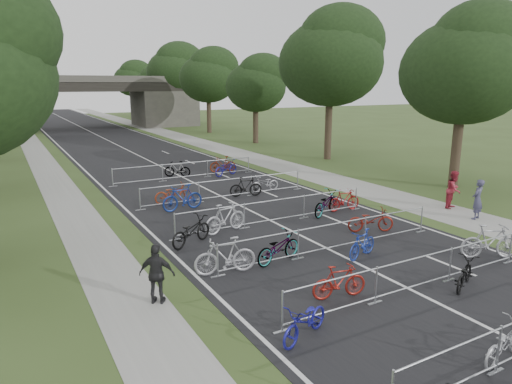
% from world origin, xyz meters
% --- Properties ---
extents(road, '(11.00, 140.00, 0.01)m').
position_xyz_m(road, '(0.00, 50.00, 0.01)').
color(road, black).
rests_on(road, ground).
extents(sidewalk_right, '(3.00, 140.00, 0.01)m').
position_xyz_m(sidewalk_right, '(8.00, 50.00, 0.01)').
color(sidewalk_right, gray).
rests_on(sidewalk_right, ground).
extents(sidewalk_left, '(2.00, 140.00, 0.01)m').
position_xyz_m(sidewalk_left, '(-7.50, 50.00, 0.01)').
color(sidewalk_left, gray).
rests_on(sidewalk_left, ground).
extents(lane_markings, '(0.12, 140.00, 0.00)m').
position_xyz_m(lane_markings, '(0.00, 50.00, 0.00)').
color(lane_markings, silver).
rests_on(lane_markings, ground).
extents(overpass_bridge, '(31.00, 8.00, 7.05)m').
position_xyz_m(overpass_bridge, '(0.00, 65.00, 3.53)').
color(overpass_bridge, '#45433E').
rests_on(overpass_bridge, ground).
extents(tree_right_0, '(7.17, 7.17, 10.93)m').
position_xyz_m(tree_right_0, '(13.11, 15.93, 6.92)').
color(tree_right_0, '#33261C').
rests_on(tree_right_0, ground).
extents(tree_right_1, '(8.18, 8.18, 12.47)m').
position_xyz_m(tree_right_1, '(13.11, 27.93, 7.90)').
color(tree_right_1, '#33261C').
rests_on(tree_right_1, ground).
extents(tree_right_2, '(6.16, 6.16, 9.39)m').
position_xyz_m(tree_right_2, '(13.11, 39.93, 5.95)').
color(tree_right_2, '#33261C').
rests_on(tree_right_2, ground).
extents(tree_right_3, '(7.17, 7.17, 10.93)m').
position_xyz_m(tree_right_3, '(13.11, 51.93, 6.92)').
color(tree_right_3, '#33261C').
rests_on(tree_right_3, ground).
extents(tree_right_4, '(8.18, 8.18, 12.47)m').
position_xyz_m(tree_right_4, '(13.11, 63.93, 7.90)').
color(tree_right_4, '#33261C').
rests_on(tree_right_4, ground).
extents(tree_right_5, '(6.16, 6.16, 9.39)m').
position_xyz_m(tree_right_5, '(13.11, 75.93, 5.95)').
color(tree_right_5, '#33261C').
rests_on(tree_right_5, ground).
extents(tree_right_6, '(7.17, 7.17, 10.93)m').
position_xyz_m(tree_right_6, '(13.11, 87.93, 6.92)').
color(tree_right_6, '#33261C').
rests_on(tree_right_6, ground).
extents(barrier_row_2, '(9.70, 0.08, 1.10)m').
position_xyz_m(barrier_row_2, '(0.00, 7.20, 0.55)').
color(barrier_row_2, '#AAADB3').
rests_on(barrier_row_2, ground).
extents(barrier_row_3, '(9.70, 0.08, 1.10)m').
position_xyz_m(barrier_row_3, '(0.00, 11.00, 0.55)').
color(barrier_row_3, '#AAADB3').
rests_on(barrier_row_3, ground).
extents(barrier_row_4, '(9.70, 0.08, 1.10)m').
position_xyz_m(barrier_row_4, '(0.00, 15.00, 0.55)').
color(barrier_row_4, '#AAADB3').
rests_on(barrier_row_4, ground).
extents(barrier_row_5, '(9.70, 0.08, 1.10)m').
position_xyz_m(barrier_row_5, '(0.00, 20.00, 0.55)').
color(barrier_row_5, '#AAADB3').
rests_on(barrier_row_5, ground).
extents(barrier_row_6, '(9.70, 0.08, 1.10)m').
position_xyz_m(barrier_row_6, '(0.00, 26.00, 0.55)').
color(barrier_row_6, '#AAADB3').
rests_on(barrier_row_6, ground).
extents(bike_5, '(1.78, 0.86, 0.90)m').
position_xyz_m(bike_5, '(-0.99, 3.80, 0.45)').
color(bike_5, '#A7A8AF').
rests_on(bike_5, ground).
extents(bike_8, '(1.87, 1.24, 0.93)m').
position_xyz_m(bike_8, '(-4.30, 6.65, 0.47)').
color(bike_8, navy).
rests_on(bike_8, ground).
extents(bike_9, '(1.72, 0.80, 1.00)m').
position_xyz_m(bike_9, '(-2.22, 7.94, 0.50)').
color(bike_9, maroon).
rests_on(bike_9, ground).
extents(bike_10, '(1.80, 1.27, 0.90)m').
position_xyz_m(bike_10, '(1.48, 6.66, 0.45)').
color(bike_10, black).
rests_on(bike_10, ground).
extents(bike_11, '(2.11, 1.46, 1.24)m').
position_xyz_m(bike_11, '(4.30, 7.76, 0.62)').
color(bike_11, '#999BA1').
rests_on(bike_11, ground).
extents(bike_12, '(2.11, 0.96, 1.22)m').
position_xyz_m(bike_12, '(-4.30, 11.07, 0.61)').
color(bike_12, '#A5A5AD').
rests_on(bike_12, ground).
extents(bike_13, '(2.10, 1.17, 1.04)m').
position_xyz_m(bike_13, '(-2.28, 11.09, 0.52)').
color(bike_13, '#AAADB3').
rests_on(bike_13, ground).
extents(bike_14, '(1.74, 0.96, 1.01)m').
position_xyz_m(bike_14, '(0.51, 10.01, 0.50)').
color(bike_14, navy).
rests_on(bike_14, ground).
extents(bike_15, '(2.02, 1.40, 1.01)m').
position_xyz_m(bike_15, '(2.78, 12.03, 0.50)').
color(bike_15, maroon).
rests_on(bike_15, ground).
extents(bike_16, '(2.17, 1.59, 1.09)m').
position_xyz_m(bike_16, '(-4.25, 14.19, 0.54)').
color(bike_16, black).
rests_on(bike_16, ground).
extents(bike_17, '(2.13, 1.03, 1.23)m').
position_xyz_m(bike_17, '(-2.47, 14.90, 0.62)').
color(bike_17, '#B2B4BA').
rests_on(bike_17, ground).
extents(bike_18, '(2.27, 1.61, 1.13)m').
position_xyz_m(bike_18, '(2.72, 14.94, 0.57)').
color(bike_18, '#AAADB3').
rests_on(bike_18, ground).
extents(bike_19, '(1.80, 0.63, 1.06)m').
position_xyz_m(bike_19, '(3.92, 15.08, 0.53)').
color(bike_19, maroon).
rests_on(bike_19, ground).
extents(bike_20, '(2.14, 0.80, 1.26)m').
position_xyz_m(bike_20, '(-2.82, 18.96, 0.63)').
color(bike_20, navy).
rests_on(bike_20, ground).
extents(bike_21, '(1.96, 0.70, 1.03)m').
position_xyz_m(bike_21, '(-2.75, 20.50, 0.51)').
color(bike_21, '#963115').
rests_on(bike_21, ground).
extents(bike_22, '(1.85, 0.93, 1.07)m').
position_xyz_m(bike_22, '(1.17, 19.95, 0.54)').
color(bike_22, black).
rests_on(bike_22, ground).
extents(bike_23, '(1.76, 0.63, 0.92)m').
position_xyz_m(bike_23, '(2.69, 20.48, 0.46)').
color(bike_23, '#A2A2A9').
rests_on(bike_23, ground).
extents(bike_25, '(1.72, 1.32, 1.04)m').
position_xyz_m(bike_25, '(-0.24, 26.90, 0.52)').
color(bike_25, '#AAADB3').
rests_on(bike_25, ground).
extents(bike_26, '(2.14, 1.40, 1.06)m').
position_xyz_m(bike_26, '(2.73, 25.70, 0.53)').
color(bike_26, navy).
rests_on(bike_26, ground).
extents(bike_27, '(1.90, 0.79, 1.11)m').
position_xyz_m(bike_27, '(3.09, 26.99, 0.56)').
color(bike_27, maroon).
rests_on(bike_27, ground).
extents(pedestrian_a, '(0.76, 0.60, 1.82)m').
position_xyz_m(pedestrian_a, '(8.24, 11.08, 0.91)').
color(pedestrian_a, '#3A3956').
rests_on(pedestrian_a, ground).
extents(pedestrian_b, '(1.09, 0.97, 1.86)m').
position_xyz_m(pedestrian_b, '(8.93, 12.85, 0.93)').
color(pedestrian_b, maroon).
rests_on(pedestrian_b, ground).
extents(pedestrian_c, '(1.06, 0.91, 1.71)m').
position_xyz_m(pedestrian_c, '(-6.80, 10.18, 0.86)').
color(pedestrian_c, black).
rests_on(pedestrian_c, ground).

